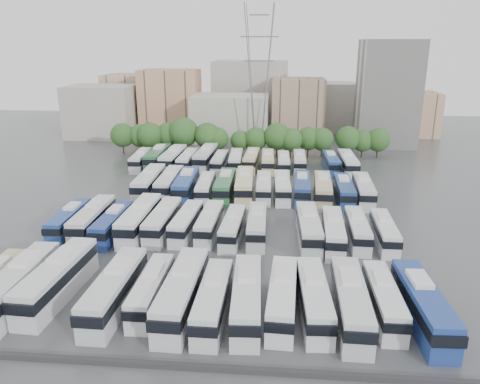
# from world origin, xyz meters

# --- Properties ---
(ground) EXTENTS (220.00, 220.00, 0.00)m
(ground) POSITION_xyz_m (0.00, 0.00, 0.00)
(ground) COLOR #424447
(ground) RESTS_ON ground
(parapet) EXTENTS (56.00, 0.50, 0.50)m
(parapet) POSITION_xyz_m (0.00, -33.00, 0.25)
(parapet) COLOR #2D2D30
(parapet) RESTS_ON ground
(tree_line) EXTENTS (64.94, 7.47, 8.79)m
(tree_line) POSITION_xyz_m (-2.17, 42.07, 4.42)
(tree_line) COLOR black
(tree_line) RESTS_ON ground
(city_buildings) EXTENTS (102.00, 35.00, 20.00)m
(city_buildings) POSITION_xyz_m (-7.46, 71.86, 7.87)
(city_buildings) COLOR #9E998E
(city_buildings) RESTS_ON ground
(apartment_tower) EXTENTS (14.00, 14.00, 26.00)m
(apartment_tower) POSITION_xyz_m (34.00, 58.00, 13.00)
(apartment_tower) COLOR silver
(apartment_tower) RESTS_ON ground
(electricity_pylon) EXTENTS (9.00, 6.91, 33.83)m
(electricity_pylon) POSITION_xyz_m (2.00, 50.00, 18.66)
(electricity_pylon) COLOR slate
(electricity_pylon) RESTS_ON ground
(bus_r0_s1) EXTENTS (3.26, 13.45, 4.20)m
(bus_r0_s1) POSITION_xyz_m (-18.31, -24.15, 2.06)
(bus_r0_s1) COLOR silver
(bus_r0_s1) RESTS_ON ground
(bus_r0_s2) EXTENTS (3.51, 13.80, 4.30)m
(bus_r0_s2) POSITION_xyz_m (-14.90, -22.98, 2.11)
(bus_r0_s2) COLOR silver
(bus_r0_s2) RESTS_ON ground
(bus_r0_s4) EXTENTS (3.01, 13.16, 4.12)m
(bus_r0_s4) POSITION_xyz_m (-8.27, -24.47, 2.02)
(bus_r0_s4) COLOR silver
(bus_r0_s4) RESTS_ON ground
(bus_r0_s5) EXTENTS (2.49, 11.17, 3.50)m
(bus_r0_s5) POSITION_xyz_m (-4.80, -23.64, 1.72)
(bus_r0_s5) COLOR silver
(bus_r0_s5) RESTS_ON ground
(bus_r0_s6) EXTENTS (3.24, 13.63, 4.26)m
(bus_r0_s6) POSITION_xyz_m (-1.50, -24.45, 2.09)
(bus_r0_s6) COLOR silver
(bus_r0_s6) RESTS_ON ground
(bus_r0_s7) EXTENTS (2.68, 11.94, 3.74)m
(bus_r0_s7) POSITION_xyz_m (1.67, -25.21, 1.84)
(bus_r0_s7) COLOR silver
(bus_r0_s7) RESTS_ON ground
(bus_r0_s8) EXTENTS (3.33, 12.73, 3.96)m
(bus_r0_s8) POSITION_xyz_m (4.87, -24.63, 1.94)
(bus_r0_s8) COLOR silver
(bus_r0_s8) RESTS_ON ground
(bus_r0_s9) EXTENTS (3.13, 12.11, 3.77)m
(bus_r0_s9) POSITION_xyz_m (8.28, -24.04, 1.85)
(bus_r0_s9) COLOR white
(bus_r0_s9) RESTS_ON ground
(bus_r0_s10) EXTENTS (3.23, 12.16, 3.78)m
(bus_r0_s10) POSITION_xyz_m (11.32, -24.05, 1.85)
(bus_r0_s10) COLOR silver
(bus_r0_s10) RESTS_ON ground
(bus_r0_s11) EXTENTS (3.01, 12.98, 4.06)m
(bus_r0_s11) POSITION_xyz_m (14.74, -24.60, 1.99)
(bus_r0_s11) COLOR silver
(bus_r0_s11) RESTS_ON ground
(bus_r0_s12) EXTENTS (2.52, 11.25, 3.53)m
(bus_r0_s12) POSITION_xyz_m (18.04, -23.38, 1.73)
(bus_r0_s12) COLOR silver
(bus_r0_s12) RESTS_ON ground
(bus_r0_s13) EXTENTS (3.38, 12.96, 4.03)m
(bus_r0_s13) POSITION_xyz_m (21.38, -24.53, 1.98)
(bus_r0_s13) COLOR navy
(bus_r0_s13) RESTS_ON ground
(bus_r1_s0) EXTENTS (2.71, 11.19, 3.49)m
(bus_r1_s0) POSITION_xyz_m (-21.43, -5.86, 1.71)
(bus_r1_s0) COLOR navy
(bus_r1_s0) RESTS_ON ground
(bus_r1_s1) EXTENTS (3.03, 12.58, 3.93)m
(bus_r1_s1) POSITION_xyz_m (-18.13, -5.60, 1.93)
(bus_r1_s1) COLOR silver
(bus_r1_s1) RESTS_ON ground
(bus_r1_s2) EXTENTS (2.61, 11.43, 3.58)m
(bus_r1_s2) POSITION_xyz_m (-14.88, -6.74, 1.76)
(bus_r1_s2) COLOR navy
(bus_r1_s2) RESTS_ON ground
(bus_r1_s3) EXTENTS (3.01, 13.31, 4.17)m
(bus_r1_s3) POSITION_xyz_m (-11.52, -5.34, 2.05)
(bus_r1_s3) COLOR white
(bus_r1_s3) RESTS_ON ground
(bus_r1_s4) EXTENTS (2.93, 12.16, 3.80)m
(bus_r1_s4) POSITION_xyz_m (-8.29, -5.20, 1.86)
(bus_r1_s4) COLOR silver
(bus_r1_s4) RESTS_ON ground
(bus_r1_s5) EXTENTS (3.02, 11.35, 3.53)m
(bus_r1_s5) POSITION_xyz_m (-4.97, -5.23, 1.73)
(bus_r1_s5) COLOR silver
(bus_r1_s5) RESTS_ON ground
(bus_r1_s6) EXTENTS (2.71, 11.28, 3.52)m
(bus_r1_s6) POSITION_xyz_m (-1.76, -4.99, 1.73)
(bus_r1_s6) COLOR silver
(bus_r1_s6) RESTS_ON ground
(bus_r1_s7) EXTENTS (2.86, 11.12, 3.46)m
(bus_r1_s7) POSITION_xyz_m (1.58, -6.32, 1.70)
(bus_r1_s7) COLOR silver
(bus_r1_s7) RESTS_ON ground
(bus_r1_s8) EXTENTS (2.74, 11.49, 3.59)m
(bus_r1_s8) POSITION_xyz_m (4.79, -5.45, 1.76)
(bus_r1_s8) COLOR silver
(bus_r1_s8) RESTS_ON ground
(bus_r1_s10) EXTENTS (3.17, 12.70, 3.96)m
(bus_r1_s10) POSITION_xyz_m (11.68, -6.27, 1.94)
(bus_r1_s10) COLOR silver
(bus_r1_s10) RESTS_ON ground
(bus_r1_s11) EXTENTS (3.07, 11.98, 3.73)m
(bus_r1_s11) POSITION_xyz_m (14.84, -6.96, 1.83)
(bus_r1_s11) COLOR silver
(bus_r1_s11) RESTS_ON ground
(bus_r1_s12) EXTENTS (2.59, 11.14, 3.49)m
(bus_r1_s12) POSITION_xyz_m (18.15, -5.58, 1.71)
(bus_r1_s12) COLOR silver
(bus_r1_s12) RESTS_ON ground
(bus_r1_s13) EXTENTS (2.63, 10.93, 3.41)m
(bus_r1_s13) POSITION_xyz_m (21.57, -6.04, 1.68)
(bus_r1_s13) COLOR silver
(bus_r1_s13) RESTS_ON ground
(bus_r2_s2) EXTENTS (3.29, 13.68, 4.27)m
(bus_r2_s2) POSITION_xyz_m (-14.97, 11.88, 2.10)
(bus_r2_s2) COLOR silver
(bus_r2_s2) RESTS_ON ground
(bus_r2_s3) EXTENTS (3.07, 12.90, 4.03)m
(bus_r2_s3) POSITION_xyz_m (-11.49, 12.22, 1.98)
(bus_r2_s3) COLOR silver
(bus_r2_s3) RESTS_ON ground
(bus_r2_s4) EXTENTS (3.35, 13.23, 4.12)m
(bus_r2_s4) POSITION_xyz_m (-8.34, 11.22, 2.02)
(bus_r2_s4) COLOR navy
(bus_r2_s4) RESTS_ON ground
(bus_r2_s5) EXTENTS (2.93, 11.29, 3.51)m
(bus_r2_s5) POSITION_xyz_m (-4.94, 10.97, 1.72)
(bus_r2_s5) COLOR silver
(bus_r2_s5) RESTS_ON ground
(bus_r2_s6) EXTENTS (2.96, 12.73, 3.98)m
(bus_r2_s6) POSITION_xyz_m (-1.63, 11.50, 1.95)
(bus_r2_s6) COLOR #2D6A3D
(bus_r2_s6) RESTS_ON ground
(bus_r2_s7) EXTENTS (3.53, 13.49, 4.19)m
(bus_r2_s7) POSITION_xyz_m (1.68, 11.95, 2.06)
(bus_r2_s7) COLOR beige
(bus_r2_s7) RESTS_ON ground
(bus_r2_s8) EXTENTS (2.84, 11.50, 3.59)m
(bus_r2_s8) POSITION_xyz_m (4.97, 11.99, 1.76)
(bus_r2_s8) COLOR silver
(bus_r2_s8) RESTS_ON ground
(bus_r2_s9) EXTENTS (3.12, 11.98, 3.73)m
(bus_r2_s9) POSITION_xyz_m (8.08, 12.13, 1.83)
(bus_r2_s9) COLOR silver
(bus_r2_s9) RESTS_ON ground
(bus_r2_s10) EXTENTS (3.01, 12.30, 3.84)m
(bus_r2_s10) POSITION_xyz_m (11.45, 11.84, 1.88)
(bus_r2_s10) COLOR navy
(bus_r2_s10) RESTS_ON ground
(bus_r2_s11) EXTENTS (3.31, 12.70, 3.95)m
(bus_r2_s11) POSITION_xyz_m (14.87, 11.17, 1.94)
(bus_r2_s11) COLOR tan
(bus_r2_s11) RESTS_ON ground
(bus_r2_s12) EXTENTS (2.71, 12.06, 3.78)m
(bus_r2_s12) POSITION_xyz_m (18.36, 10.89, 1.86)
(bus_r2_s12) COLOR navy
(bus_r2_s12) RESTS_ON ground
(bus_r2_s13) EXTENTS (3.19, 12.44, 3.87)m
(bus_r2_s13) POSITION_xyz_m (21.60, 11.37, 1.90)
(bus_r2_s13) COLOR silver
(bus_r2_s13) RESTS_ON ground
(bus_r3_s0) EXTENTS (3.04, 11.59, 3.60)m
(bus_r3_s0) POSITION_xyz_m (-21.64, 29.24, 1.77)
(bus_r3_s0) COLOR silver
(bus_r3_s0) RESTS_ON ground
(bus_r3_s1) EXTENTS (3.02, 13.37, 4.19)m
(bus_r3_s1) POSITION_xyz_m (-18.30, 30.39, 2.06)
(bus_r3_s1) COLOR #2B663F
(bus_r3_s1) RESTS_ON ground
(bus_r3_s2) EXTENTS (3.35, 13.54, 4.22)m
(bus_r3_s2) POSITION_xyz_m (-14.78, 29.58, 2.07)
(bus_r3_s2) COLOR silver
(bus_r3_s2) RESTS_ON ground
(bus_r3_s3) EXTENTS (2.77, 11.78, 3.68)m
(bus_r3_s3) POSITION_xyz_m (-11.62, 29.15, 1.81)
(bus_r3_s3) COLOR white
(bus_r3_s3) RESTS_ON ground
(bus_r3_s4) EXTENTS (3.51, 13.74, 4.28)m
(bus_r3_s4) POSITION_xyz_m (-8.12, 31.12, 2.10)
(bus_r3_s4) COLOR silver
(bus_r3_s4) RESTS_ON ground
(bus_r3_s5) EXTENTS (2.56, 11.11, 3.47)m
(bus_r3_s5) POSITION_xyz_m (-4.89, 29.08, 1.71)
(bus_r3_s5) COLOR silver
(bus_r3_s5) RESTS_ON ground
(bus_r3_s6) EXTENTS (3.05, 11.72, 3.65)m
(bus_r3_s6) POSITION_xyz_m (-1.60, 30.02, 1.79)
(bus_r3_s6) COLOR silver
(bus_r3_s6) RESTS_ON ground
(bus_r3_s7) EXTENTS (2.94, 11.95, 3.73)m
(bus_r3_s7) POSITION_xyz_m (1.62, 30.77, 1.83)
(bus_r3_s7) COLOR beige
(bus_r3_s7) RESTS_ON ground
(bus_r3_s8) EXTENTS (2.96, 11.68, 3.64)m
(bus_r3_s8) POSITION_xyz_m (5.05, 30.09, 1.79)
(bus_r3_s8) COLOR beige
(bus_r3_s8) RESTS_ON ground
(bus_r3_s9) EXTENTS (2.63, 10.99, 3.43)m
(bus_r3_s9) POSITION_xyz_m (8.33, 29.63, 1.69)
(bus_r3_s9) COLOR silver
(bus_r3_s9) RESTS_ON ground
(bus_r3_s10) EXTENTS (2.49, 11.22, 3.52)m
(bus_r3_s10) POSITION_xyz_m (11.61, 30.76, 1.73)
(bus_r3_s10) COLOR silver
(bus_r3_s10) RESTS_ON ground
(bus_r3_s12) EXTENTS (3.03, 11.73, 3.65)m
(bus_r3_s12) POSITION_xyz_m (18.05, 30.01, 1.79)
(bus_r3_s12) COLOR navy
(bus_r3_s12) RESTS_ON ground
(bus_r3_s13) EXTENTS (3.07, 12.80, 4.00)m
(bus_r3_s13) POSITION_xyz_m (21.33, 29.39, 1.96)
(bus_r3_s13) COLOR silver
(bus_r3_s13) RESTS_ON ground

